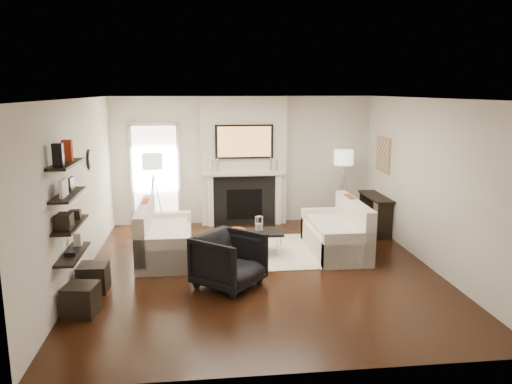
{
  "coord_description": "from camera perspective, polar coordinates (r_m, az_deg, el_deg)",
  "views": [
    {
      "loc": [
        -0.94,
        -7.51,
        2.83
      ],
      "look_at": [
        0.0,
        0.6,
        1.15
      ],
      "focal_mm": 35.0,
      "sensor_mm": 36.0,
      "label": 1
    }
  ],
  "objects": [
    {
      "name": "loveseat_right_base",
      "position": [
        8.98,
        8.98,
        -5.49
      ],
      "size": [
        0.85,
        1.8,
        0.42
      ],
      "primitive_type": "cube",
      "color": "silver",
      "rests_on": "floor"
    },
    {
      "name": "tv_screen",
      "position": [
        10.29,
        -1.34,
        5.76
      ],
      "size": [
        1.1,
        0.0,
        0.62
      ],
      "primitive_type": "cube",
      "color": "#BF723F",
      "rests_on": "tv_body"
    },
    {
      "name": "mantel_pilaster_r",
      "position": [
        10.6,
        2.56,
        -0.81
      ],
      "size": [
        0.12,
        0.08,
        1.1
      ],
      "primitive_type": "cube",
      "color": "white",
      "rests_on": "floor"
    },
    {
      "name": "pillow_left_charcoal",
      "position": [
        8.32,
        -12.85,
        -3.37
      ],
      "size": [
        0.1,
        0.4,
        0.4
      ],
      "primitive_type": "cube",
      "color": "black",
      "rests_on": "loveseat_left_cushion"
    },
    {
      "name": "ottoman_far",
      "position": [
        6.88,
        -19.34,
        -11.55
      ],
      "size": [
        0.46,
        0.46,
        0.4
      ],
      "primitive_type": "cube",
      "rotation": [
        0.0,
        0.0,
        -0.17
      ],
      "color": "black",
      "rests_on": "floor"
    },
    {
      "name": "candlestick_r_tall",
      "position": [
        10.43,
        1.68,
        3.21
      ],
      "size": [
        0.04,
        0.04,
        0.3
      ],
      "primitive_type": "cylinder",
      "color": "silver",
      "rests_on": "mantel_shelf"
    },
    {
      "name": "shelf_bottom",
      "position": [
        7.05,
        -20.2,
        -6.68
      ],
      "size": [
        0.25,
        1.0,
        0.03
      ],
      "primitive_type": "cube",
      "color": "black",
      "rests_on": "wall_left"
    },
    {
      "name": "copper_bowl",
      "position": [
        8.63,
        -2.3,
        -4.43
      ],
      "size": [
        0.32,
        0.32,
        0.05
      ],
      "primitive_type": "cylinder",
      "color": "#C05920",
      "rests_on": "coffee_table"
    },
    {
      "name": "mantel_pilaster_l",
      "position": [
        10.47,
        -5.24,
        -1.0
      ],
      "size": [
        0.12,
        0.08,
        1.1
      ],
      "primitive_type": "cube",
      "color": "white",
      "rests_on": "floor"
    },
    {
      "name": "coffee_leg_sw",
      "position": [
        8.9,
        -4.0,
        -5.66
      ],
      "size": [
        0.02,
        0.02,
        0.38
      ],
      "primitive_type": "cylinder",
      "color": "silver",
      "rests_on": "floor"
    },
    {
      "name": "clock_rim",
      "position": [
        8.68,
        -18.49,
        3.54
      ],
      "size": [
        0.04,
        0.34,
        0.34
      ],
      "primitive_type": "cylinder",
      "rotation": [
        0.0,
        1.57,
        0.0
      ],
      "color": "black",
      "rests_on": "wall_left"
    },
    {
      "name": "room_envelope",
      "position": [
        7.71,
        0.51,
        0.57
      ],
      "size": [
        6.0,
        6.0,
        6.0
      ],
      "color": "black",
      "rests_on": "ground"
    },
    {
      "name": "firebox",
      "position": [
        10.56,
        -1.33,
        -1.41
      ],
      "size": [
        0.75,
        0.02,
        0.65
      ],
      "primitive_type": "cube",
      "color": "black",
      "rests_on": "floor"
    },
    {
      "name": "console_leg_n",
      "position": [
        9.85,
        14.53,
        -3.32
      ],
      "size": [
        0.3,
        0.04,
        0.71
      ],
      "primitive_type": "cube",
      "color": "black",
      "rests_on": "floor"
    },
    {
      "name": "lamp_right_shade",
      "position": [
        10.52,
        9.99,
        3.91
      ],
      "size": [
        0.4,
        0.4,
        0.3
      ],
      "primitive_type": "cylinder",
      "color": "white",
      "rests_on": "lamp_right_post"
    },
    {
      "name": "lamp_left_post",
      "position": [
        10.18,
        -11.57,
        -1.28
      ],
      "size": [
        0.02,
        0.02,
        1.2
      ],
      "primitive_type": "cylinder",
      "color": "silver",
      "rests_on": "floor"
    },
    {
      "name": "candlestick_l_tall",
      "position": [
        10.33,
        -4.37,
        3.1
      ],
      "size": [
        0.04,
        0.04,
        0.3
      ],
      "primitive_type": "cylinder",
      "color": "silver",
      "rests_on": "mantel_shelf"
    },
    {
      "name": "decor_books",
      "position": [
        6.99,
        -20.34,
        -6.5
      ],
      "size": [
        0.14,
        0.2,
        0.05
      ],
      "primitive_type": "cube",
      "color": "black",
      "rests_on": "shelf_bottom"
    },
    {
      "name": "coffee_leg_se",
      "position": [
        9.0,
        2.4,
        -5.45
      ],
      "size": [
        0.02,
        0.02,
        0.38
      ],
      "primitive_type": "cylinder",
      "color": "silver",
      "rests_on": "floor"
    },
    {
      "name": "decor_frame_b",
      "position": [
        7.0,
        -20.39,
        0.85
      ],
      "size": [
        0.04,
        0.22,
        0.18
      ],
      "primitive_type": "cube",
      "color": "black",
      "rests_on": "shelf_upper"
    },
    {
      "name": "door_trim_top",
      "position": [
        10.54,
        -11.65,
        7.57
      ],
      "size": [
        1.02,
        0.06,
        0.06
      ],
      "primitive_type": "cube",
      "color": "white",
      "rests_on": "wall_back"
    },
    {
      "name": "loveseat_left_base",
      "position": [
        8.72,
        -10.29,
        -6.06
      ],
      "size": [
        0.85,
        1.8,
        0.42
      ],
      "primitive_type": "cube",
      "color": "silver",
      "rests_on": "floor"
    },
    {
      "name": "decor_box_small",
      "position": [
        7.17,
        -19.99,
        -2.4
      ],
      "size": [
        0.15,
        0.12,
        0.12
      ],
      "primitive_type": "cube",
      "color": "black",
      "rests_on": "shelf_lower"
    },
    {
      "name": "chimney_breast",
      "position": [
        10.53,
        -1.42,
        3.54
      ],
      "size": [
        1.8,
        0.25,
        2.7
      ],
      "primitive_type": "cube",
      "color": "silver",
      "rests_on": "floor"
    },
    {
      "name": "lamp_right_leg_b",
      "position": [
        10.74,
        9.41,
        -0.52
      ],
      "size": [
        0.14,
        0.22,
        1.23
      ],
      "primitive_type": "cylinder",
      "rotation": [
        0.18,
        0.0,
        0.52
      ],
      "color": "silver",
      "rests_on": "floor"
    },
    {
      "name": "wall_art",
      "position": [
        10.32,
        14.32,
        4.14
      ],
      "size": [
        0.03,
        0.7,
        0.7
      ],
      "primitive_type": "cube",
      "color": "#A98254",
      "rests_on": "wall_right"
    },
    {
      "name": "console_leg_s",
      "position": [
        10.85,
        12.47,
        -1.85
      ],
      "size": [
        0.3,
        0.04,
        0.71
      ],
      "primitive_type": "cube",
      "color": "black",
      "rests_on": "floor"
    },
    {
      "name": "decor_magfile_b",
      "position": [
        6.89,
        -20.76,
        4.44
      ],
      "size": [
        0.12,
        0.1,
        0.28
      ],
      "primitive_type": "cube",
      "color": "#A93014",
      "rests_on": "shelf_top"
    },
    {
      "name": "console_top",
      "position": [
        10.26,
        13.55,
        -0.52
      ],
      "size": [
        0.35,
        1.2,
        0.04
      ],
      "primitive_type": "cube",
      "color": "black",
      "rests_on": "floor"
    },
    {
      "name": "coffee_leg_nw",
      "position": [
        8.48,
        -3.87,
        -6.54
      ],
      "size": [
        0.02,
        0.02,
        0.38
      ],
      "primitive_type": "cylinder",
      "color": "silver",
      "rests_on": "floor"
    },
    {
      "name": "shelf_top",
      "position": [
        6.79,
        -20.9,
        3.0
      ],
      "size": [
        0.25,
        1.0,
        0.04
      ],
      "primitive_type": "cube",
      "color": "black",
      "rests_on": "wall_left"
    },
    {
      "name": "clock_face",
      "position": [
        8.67,
        -18.33,
        3.55
      ],
      "size": [
        0.01,
        0.29,
        0.29
      ],
      "primitive_type": "cylinder",
      "rotation": [
        0.0,
        1.57,
        0.0
      ],
      "color": "white",
      "rests_on": "clock_rim"
    },
    {
      "name": "door_trim_r",
      "position": [
        10.63,
        -8.83,
        1.84
      ],
      "size": [
        0.06,
        0.06,
        2.16
      ],
      "primitive_type": "cube",
      "color": "white",
      "rests_on": "floor"
    },
    {
      "name": "coffee_table",
      "position": [
        8.66,
        -0.64,
        -4.66
      ],
      "size": [
        1.1,
        0.55,
        0.04
      ],
      "primitive_type": "cube",
      "color": "black",
      "rests_on": "floor"
    },
    {
      "name": "lamp_right_post",
      "position": [
        10.66,
        9.83,
        -0.62
      ],
      "size": [
        0.02,
        0.02,
        1.2
      ],
      "primitive_type": "cylinder",
      "color": "silver",
      "rests_on": "floor"
    },
    {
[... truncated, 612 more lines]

